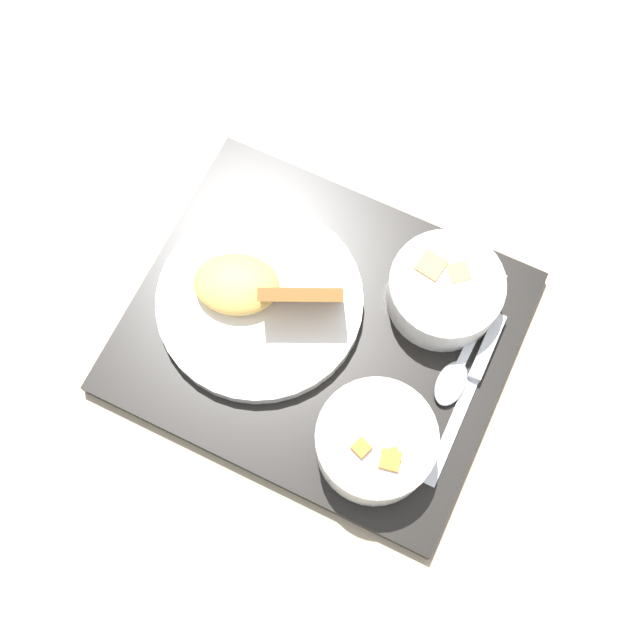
{
  "coord_description": "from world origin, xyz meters",
  "views": [
    {
      "loc": [
        -0.1,
        0.23,
        0.79
      ],
      "look_at": [
        0.0,
        0.0,
        0.05
      ],
      "focal_mm": 45.0,
      "sensor_mm": 36.0,
      "label": 1
    }
  ],
  "objects": [
    {
      "name": "ground_plane",
      "position": [
        0.0,
        0.0,
        0.0
      ],
      "size": [
        4.0,
        4.0,
        0.0
      ],
      "primitive_type": "plane",
      "color": "tan"
    },
    {
      "name": "serving_tray",
      "position": [
        0.0,
        0.0,
        0.01
      ],
      "size": [
        0.38,
        0.32,
        0.02
      ],
      "color": "black",
      "rests_on": "ground_plane"
    },
    {
      "name": "bowl_salad",
      "position": [
        -0.1,
        0.09,
        0.05
      ],
      "size": [
        0.11,
        0.11,
        0.06
      ],
      "color": "white",
      "rests_on": "serving_tray"
    },
    {
      "name": "bowl_soup",
      "position": [
        -0.1,
        -0.08,
        0.04
      ],
      "size": [
        0.12,
        0.12,
        0.05
      ],
      "color": "white",
      "rests_on": "serving_tray"
    },
    {
      "name": "plate_main",
      "position": [
        0.07,
        -0.0,
        0.03
      ],
      "size": [
        0.21,
        0.21,
        0.08
      ],
      "color": "white",
      "rests_on": "serving_tray"
    },
    {
      "name": "knife",
      "position": [
        -0.16,
        -0.03,
        0.02
      ],
      "size": [
        0.02,
        0.19,
        0.01
      ],
      "rotation": [
        0.0,
        0.0,
        1.55
      ],
      "color": "silver",
      "rests_on": "serving_tray"
    },
    {
      "name": "spoon",
      "position": [
        -0.14,
        -0.02,
        0.02
      ],
      "size": [
        0.03,
        0.16,
        0.01
      ],
      "rotation": [
        0.0,
        0.0,
        1.52
      ],
      "color": "silver",
      "rests_on": "serving_tray"
    }
  ]
}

